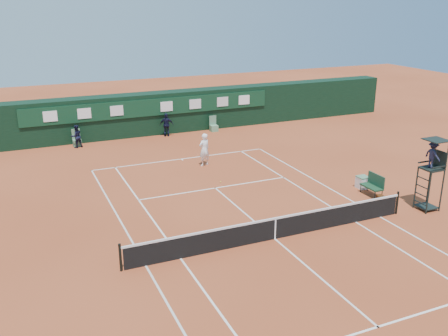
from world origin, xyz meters
The scene contains 14 objects.
ground centered at (0.00, 0.00, 0.00)m, with size 90.00×90.00×0.00m, color #AC4B28.
court_lines centered at (0.00, 0.00, 0.01)m, with size 11.05×23.85×0.01m.
tennis_net centered at (0.00, 0.00, 0.51)m, with size 12.90×0.10×1.10m.
back_wall centered at (0.00, 18.74, 1.51)m, with size 40.00×1.65×3.00m.
linesman_chair_left centered at (-5.50, 17.48, 0.32)m, with size 0.55×0.50×1.15m.
linesman_chair_right centered at (4.50, 17.48, 0.32)m, with size 0.55×0.50×1.15m.
umpire_chair centered at (8.05, -0.17, 2.46)m, with size 0.96×0.95×3.42m.
player_bench centered at (6.96, 2.32, 0.60)m, with size 0.56×1.20×1.10m.
tennis_bag centered at (6.77, 1.40, 0.13)m, with size 0.31×0.71×0.27m, color black.
cooler centered at (7.10, 3.33, 0.33)m, with size 0.57×0.57×0.65m.
tennis_ball centered at (0.60, 7.09, 0.03)m, with size 0.07×0.07×0.07m, color yellow.
player centered at (0.86, 10.15, 0.99)m, with size 0.72×0.47×1.97m, color white.
ball_kid_left centered at (-5.55, 17.11, 0.77)m, with size 0.75×0.58×1.54m, color black.
ball_kid_right centered at (0.83, 17.46, 0.85)m, with size 0.99×0.41×1.70m, color black.
Camera 1 is at (-9.39, -16.22, 9.43)m, focal length 40.00 mm.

